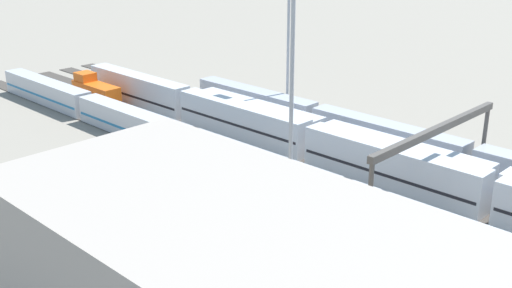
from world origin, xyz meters
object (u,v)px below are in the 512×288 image
at_px(train_on_track_2, 309,142).
at_px(light_mast_0, 289,11).
at_px(train_on_track_0, 455,155).
at_px(light_mast_1, 292,61).
at_px(train_on_track_4, 255,168).
at_px(signal_gantry, 437,138).
at_px(train_on_track_1, 401,157).
at_px(train_on_track_3, 96,93).

bearing_deg(train_on_track_2, light_mast_0, -40.30).
relative_size(train_on_track_0, light_mast_1, 3.61).
relative_size(train_on_track_4, train_on_track_2, 1.25).
bearing_deg(train_on_track_2, signal_gantry, 180.00).
relative_size(train_on_track_1, light_mast_1, 2.85).
bearing_deg(light_mast_0, train_on_track_3, 32.52).
relative_size(train_on_track_4, light_mast_0, 4.69).
distance_m(train_on_track_4, light_mast_1, 16.00).
bearing_deg(train_on_track_3, train_on_track_0, -165.07).
bearing_deg(light_mast_0, train_on_track_0, 175.79).
relative_size(train_on_track_2, light_mast_0, 3.74).
bearing_deg(light_mast_0, signal_gantry, 159.06).
bearing_deg(train_on_track_4, train_on_track_0, -126.41).
height_order(train_on_track_2, light_mast_0, light_mast_0).
distance_m(train_on_track_1, light_mast_0, 29.55).
distance_m(train_on_track_0, train_on_track_2, 18.03).
bearing_deg(train_on_track_3, train_on_track_4, 173.13).
bearing_deg(signal_gantry, train_on_track_0, -76.27).
distance_m(train_on_track_1, signal_gantry, 10.16).
bearing_deg(light_mast_1, signal_gantry, -129.72).
distance_m(train_on_track_0, signal_gantry, 11.60).
xyz_separation_m(train_on_track_4, train_on_track_1, (-10.20, -15.00, 0.01)).
height_order(train_on_track_0, light_mast_1, light_mast_1).
bearing_deg(train_on_track_1, signal_gantry, 144.43).
relative_size(train_on_track_3, train_on_track_2, 0.10).
bearing_deg(light_mast_1, train_on_track_1, -100.16).
height_order(train_on_track_4, train_on_track_0, train_on_track_0).
distance_m(light_mast_0, light_mast_1, 32.56).
height_order(train_on_track_0, signal_gantry, signal_gantry).
height_order(train_on_track_0, light_mast_0, light_mast_0).
xyz_separation_m(train_on_track_0, signal_gantry, (-2.44, 10.00, 5.36)).
xyz_separation_m(train_on_track_1, light_mast_1, (3.06, 17.10, 14.16)).
bearing_deg(light_mast_0, light_mast_1, 131.83).
height_order(train_on_track_3, signal_gantry, signal_gantry).
relative_size(train_on_track_4, light_mast_1, 4.78).
distance_m(train_on_track_3, light_mast_1, 51.11).
height_order(train_on_track_4, signal_gantry, signal_gantry).
bearing_deg(train_on_track_0, signal_gantry, 103.73).
relative_size(train_on_track_3, train_on_track_0, 0.11).
height_order(train_on_track_0, train_on_track_1, train_on_track_0).
relative_size(train_on_track_2, signal_gantry, 3.82).
height_order(train_on_track_2, signal_gantry, signal_gantry).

